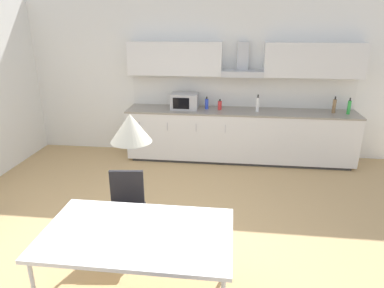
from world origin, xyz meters
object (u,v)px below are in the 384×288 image
at_px(bottle_green, 349,107).
at_px(pendant_lamp, 131,128).
at_px(bottle_red, 220,105).
at_px(chair_far_left, 126,202).
at_px(bottle_blue, 207,104).
at_px(microwave, 185,101).
at_px(bottle_brown, 334,106).
at_px(bottle_white, 258,104).
at_px(dining_table, 137,236).

distance_m(bottle_green, pendant_lamp, 4.51).
relative_size(bottle_red, chair_far_left, 0.22).
bearing_deg(bottle_blue, microwave, -172.57).
xyz_separation_m(bottle_green, chair_far_left, (-3.11, -2.68, -0.52)).
distance_m(bottle_green, bottle_blue, 2.43).
bearing_deg(bottle_brown, bottle_white, -176.70).
bearing_deg(bottle_blue, pendant_lamp, -94.87).
xyz_separation_m(dining_table, pendant_lamp, (-0.00, -0.00, 0.97)).
relative_size(microwave, bottle_green, 1.71).
height_order(microwave, pendant_lamp, pendant_lamp).
relative_size(bottle_brown, bottle_green, 1.02).
bearing_deg(bottle_red, bottle_brown, 0.25).
bearing_deg(bottle_red, bottle_green, -1.31).
bearing_deg(dining_table, chair_far_left, 113.67).
bearing_deg(pendant_lamp, bottle_white, 71.11).
relative_size(microwave, pendant_lamp, 1.50).
relative_size(microwave, bottle_red, 2.54).
bearing_deg(bottle_white, pendant_lamp, -108.89).
bearing_deg(bottle_green, bottle_red, 178.69).
xyz_separation_m(bottle_red, bottle_blue, (-0.24, 0.03, 0.01)).
xyz_separation_m(bottle_brown, bottle_white, (-1.31, -0.08, 0.01)).
relative_size(bottle_red, bottle_green, 0.67).
bearing_deg(microwave, bottle_blue, 7.43).
distance_m(bottle_green, dining_table, 4.48).
relative_size(bottle_white, dining_table, 0.19).
height_order(bottle_brown, chair_far_left, bottle_brown).
distance_m(microwave, bottle_red, 0.64).
height_order(bottle_red, chair_far_left, bottle_red).
relative_size(bottle_red, bottle_white, 0.63).
distance_m(chair_far_left, pendant_lamp, 1.48).
bearing_deg(bottle_red, dining_table, -98.65).
relative_size(chair_far_left, pendant_lamp, 2.72).
bearing_deg(bottle_red, bottle_blue, 173.41).
relative_size(bottle_blue, chair_far_left, 0.25).
bearing_deg(bottle_red, pendant_lamp, -98.65).
relative_size(bottle_blue, pendant_lamp, 0.69).
bearing_deg(bottle_green, bottle_blue, 178.17).
bearing_deg(pendant_lamp, bottle_brown, 55.05).
relative_size(bottle_red, dining_table, 0.12).
relative_size(bottle_brown, bottle_red, 1.51).
relative_size(bottle_brown, chair_far_left, 0.33).
bearing_deg(bottle_green, chair_far_left, -139.24).
bearing_deg(dining_table, bottle_red, 81.35).
relative_size(microwave, bottle_brown, 1.68).
bearing_deg(microwave, dining_table, -88.59).
distance_m(microwave, bottle_green, 2.83).
height_order(bottle_blue, chair_far_left, bottle_blue).
bearing_deg(chair_far_left, bottle_green, 40.76).
bearing_deg(microwave, bottle_red, 2.19).
distance_m(microwave, chair_far_left, 2.78).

